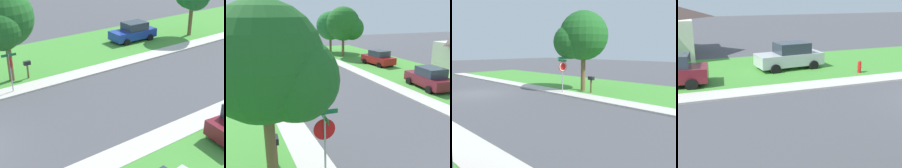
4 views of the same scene
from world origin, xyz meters
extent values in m
cube|color=beige|center=(4.70, 12.00, 0.05)|extent=(1.40, 56.00, 0.10)
cube|color=beige|center=(-4.70, 12.00, 0.05)|extent=(1.40, 56.00, 0.10)
cube|color=#479338|center=(-9.40, 12.00, 0.04)|extent=(8.00, 56.00, 0.08)
cylinder|color=#9E9EA3|center=(-4.64, 4.50, 1.30)|extent=(0.07, 0.07, 2.60)
cylinder|color=red|center=(-4.64, 4.55, 2.05)|extent=(0.76, 0.09, 0.76)
cylinder|color=white|center=(-4.64, 4.56, 2.05)|extent=(0.67, 0.05, 0.67)
cylinder|color=red|center=(-4.64, 4.57, 2.05)|extent=(0.55, 0.04, 0.55)
cube|color=#146B38|center=(-4.64, 4.50, 2.69)|extent=(0.92, 0.09, 0.16)
cube|color=#146B38|center=(-4.64, 4.50, 2.50)|extent=(0.09, 0.92, 0.16)
cylinder|color=black|center=(6.02, 10.90, 0.32)|extent=(0.31, 0.66, 0.64)
cube|color=#1E389E|center=(-8.67, 17.50, 0.70)|extent=(1.91, 4.35, 0.76)
cube|color=#2D3842|center=(-8.66, 17.70, 1.42)|extent=(1.65, 2.14, 0.68)
cylinder|color=black|center=(-7.80, 16.14, 0.32)|extent=(0.26, 0.65, 0.64)
cylinder|color=black|center=(-9.60, 16.19, 0.32)|extent=(0.26, 0.65, 0.64)
cylinder|color=black|center=(-7.73, 18.80, 0.32)|extent=(0.26, 0.65, 0.64)
cylinder|color=black|center=(-9.53, 18.85, 0.32)|extent=(0.26, 0.65, 0.64)
cylinder|color=brown|center=(-6.83, 23.07, 1.56)|extent=(0.36, 0.36, 3.12)
cylinder|color=brown|center=(-6.37, 5.08, 1.53)|extent=(0.36, 0.36, 3.05)
sphere|color=#1F5F22|center=(-6.37, 5.08, 4.38)|extent=(3.80, 3.80, 3.80)
sphere|color=#1F5F22|center=(-5.52, 4.51, 3.91)|extent=(2.66, 2.66, 2.66)
cube|color=brown|center=(-6.07, 6.13, 0.53)|extent=(0.10, 0.10, 1.05)
cube|color=black|center=(-6.07, 6.13, 1.18)|extent=(0.28, 0.50, 0.26)
camera|label=1|loc=(14.79, -1.86, 9.46)|focal=54.66mm
camera|label=2|loc=(-7.30, -2.71, 5.82)|focal=40.14mm
camera|label=3|loc=(7.55, 16.72, 3.27)|focal=36.76mm
camera|label=4|loc=(-9.68, 11.13, 4.78)|focal=48.84mm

